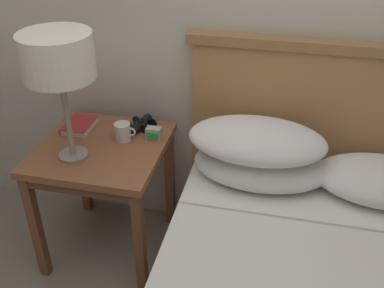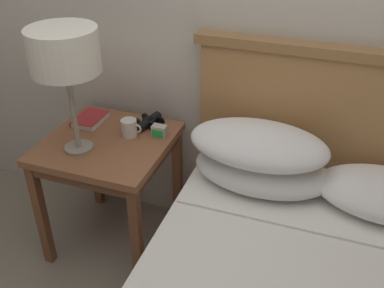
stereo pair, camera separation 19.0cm
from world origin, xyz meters
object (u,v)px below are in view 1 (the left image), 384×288
object	(u,v)px
nightstand	(103,161)
book_on_nightstand	(79,125)
binoculars_pair	(141,124)
coffee_mug	(123,132)
alarm_clock	(154,133)
table_lamp	(58,58)

from	to	relation	value
nightstand	book_on_nightstand	xyz separation A→B (m)	(-0.17, 0.13, 0.10)
binoculars_pair	coffee_mug	distance (m)	0.13
nightstand	book_on_nightstand	world-z (taller)	book_on_nightstand
binoculars_pair	alarm_clock	distance (m)	0.12
nightstand	coffee_mug	xyz separation A→B (m)	(0.09, 0.07, 0.13)
nightstand	binoculars_pair	xyz separation A→B (m)	(0.13, 0.20, 0.11)
coffee_mug	binoculars_pair	bearing A→B (deg)	69.00
book_on_nightstand	coffee_mug	bearing A→B (deg)	-12.80
binoculars_pair	book_on_nightstand	bearing A→B (deg)	-167.88
table_lamp	book_on_nightstand	size ratio (longest dim) A/B	3.12
table_lamp	coffee_mug	size ratio (longest dim) A/B	5.47
nightstand	table_lamp	size ratio (longest dim) A/B	1.12
nightstand	book_on_nightstand	size ratio (longest dim) A/B	3.48
alarm_clock	nightstand	bearing A→B (deg)	-153.36
table_lamp	nightstand	bearing A→B (deg)	53.03
nightstand	alarm_clock	xyz separation A→B (m)	(0.22, 0.11, 0.11)
coffee_mug	alarm_clock	size ratio (longest dim) A/B	1.47
table_lamp	binoculars_pair	xyz separation A→B (m)	(0.21, 0.31, -0.44)
nightstand	table_lamp	xyz separation A→B (m)	(-0.08, -0.11, 0.54)
nightstand	binoculars_pair	distance (m)	0.26
nightstand	book_on_nightstand	distance (m)	0.23
nightstand	alarm_clock	distance (m)	0.28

